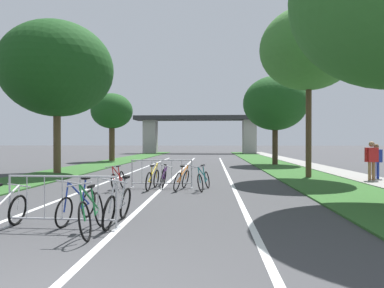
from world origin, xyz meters
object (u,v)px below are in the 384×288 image
(crowd_barrier_nearest, at_px, (62,202))
(bicycle_orange_7, at_px, (182,179))
(tree_right_pine_near, at_px, (275,103))
(pedestrian_waiting, at_px, (376,158))
(tree_right_oak_near, at_px, (309,49))
(bicycle_teal_0, at_px, (204,180))
(bicycle_red_5, at_px, (118,180))
(tree_left_pine_far, at_px, (112,112))
(bicycle_yellow_2, at_px, (153,179))
(crowd_barrier_second, at_px, (162,174))
(bicycle_green_3, at_px, (92,212))
(bicycle_blue_1, at_px, (78,205))
(bicycle_white_6, at_px, (1,213))
(pedestrian_pushing_bike, at_px, (372,157))
(bicycle_silver_4, at_px, (118,206))
(bicycle_purple_8, at_px, (163,177))
(tree_left_oak_mid, at_px, (57,69))

(crowd_barrier_nearest, relative_size, bicycle_orange_7, 1.40)
(tree_right_pine_near, xyz_separation_m, pedestrian_waiting, (2.64, -10.10, -3.54))
(tree_right_oak_near, bearing_deg, pedestrian_waiting, -16.38)
(bicycle_teal_0, bearing_deg, bicycle_red_5, 13.40)
(tree_left_pine_far, height_order, bicycle_yellow_2, tree_left_pine_far)
(crowd_barrier_second, bearing_deg, bicycle_teal_0, -16.98)
(bicycle_yellow_2, bearing_deg, bicycle_green_3, -85.55)
(bicycle_blue_1, distance_m, bicycle_green_3, 1.06)
(bicycle_white_6, distance_m, pedestrian_pushing_bike, 13.95)
(bicycle_blue_1, xyz_separation_m, bicycle_silver_4, (0.92, -0.14, 0.02))
(bicycle_teal_0, relative_size, bicycle_green_3, 0.94)
(bicycle_red_5, distance_m, bicycle_white_6, 5.92)
(tree_right_oak_near, height_order, bicycle_green_3, tree_right_oak_near)
(tree_right_pine_near, distance_m, bicycle_silver_4, 20.43)
(bicycle_silver_4, xyz_separation_m, bicycle_purple_8, (0.07, 6.23, -0.03))
(tree_left_pine_far, xyz_separation_m, bicycle_blue_1, (5.84, -22.73, -3.97))
(bicycle_white_6, relative_size, bicycle_orange_7, 1.03)
(tree_right_oak_near, distance_m, pedestrian_waiting, 5.83)
(crowd_barrier_second, relative_size, pedestrian_pushing_bike, 1.32)
(tree_left_pine_far, distance_m, tree_right_pine_near, 13.91)
(tree_left_pine_far, distance_m, bicycle_silver_4, 24.17)
(tree_left_pine_far, bearing_deg, tree_right_pine_near, -16.61)
(bicycle_red_5, bearing_deg, bicycle_yellow_2, -171.61)
(bicycle_teal_0, relative_size, pedestrian_waiting, 1.03)
(pedestrian_waiting, bearing_deg, bicycle_red_5, -171.25)
(bicycle_orange_7, xyz_separation_m, pedestrian_waiting, (8.34, 3.48, 0.61))
(bicycle_yellow_2, distance_m, bicycle_white_6, 6.34)
(bicycle_blue_1, bearing_deg, bicycle_red_5, -76.52)
(tree_right_oak_near, relative_size, pedestrian_waiting, 4.96)
(bicycle_yellow_2, xyz_separation_m, bicycle_white_6, (-1.87, -6.06, -0.02))
(bicycle_white_6, bearing_deg, bicycle_purple_8, 75.23)
(bicycle_teal_0, height_order, bicycle_white_6, bicycle_white_6)
(crowd_barrier_second, height_order, bicycle_red_5, crowd_barrier_second)
(tree_right_oak_near, bearing_deg, pedestrian_pushing_bike, -33.79)
(tree_right_pine_near, xyz_separation_m, pedestrian_pushing_bike, (2.14, -10.79, -3.47))
(crowd_barrier_nearest, bearing_deg, tree_left_oak_mid, 114.74)
(bicycle_green_3, bearing_deg, tree_right_pine_near, -115.48)
(tree_right_pine_near, xyz_separation_m, bicycle_yellow_2, (-6.76, -13.57, -4.15))
(tree_left_oak_mid, relative_size, crowd_barrier_second, 3.54)
(tree_left_pine_far, relative_size, crowd_barrier_second, 2.59)
(tree_left_oak_mid, bearing_deg, bicycle_yellow_2, -43.32)
(crowd_barrier_nearest, height_order, bicycle_yellow_2, crowd_barrier_nearest)
(bicycle_blue_1, distance_m, bicycle_yellow_2, 5.24)
(bicycle_blue_1, bearing_deg, tree_right_oak_near, -119.98)
(tree_right_pine_near, xyz_separation_m, bicycle_white_6, (-8.63, -19.63, -4.17))
(tree_right_pine_near, xyz_separation_m, bicycle_purple_8, (-6.50, -12.67, -4.17))
(tree_left_pine_far, relative_size, bicycle_silver_4, 3.31)
(tree_left_pine_far, distance_m, bicycle_yellow_2, 19.15)
(tree_left_pine_far, relative_size, bicycle_orange_7, 3.62)
(bicycle_orange_7, bearing_deg, bicycle_silver_4, -86.42)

